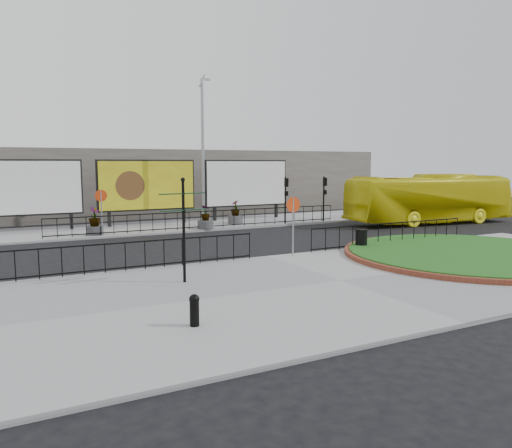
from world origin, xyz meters
TOP-DOWN VIEW (x-y plane):
  - ground at (0.00, 0.00)m, footprint 90.00×90.00m
  - pavement_near at (0.00, -5.00)m, footprint 30.00×10.00m
  - pavement_far at (0.00, 12.00)m, footprint 44.00×6.00m
  - brick_edge at (7.50, -4.00)m, footprint 10.40×10.40m
  - grass_lawn at (7.50, -4.00)m, footprint 10.00×10.00m
  - railing_near_left at (-6.00, -0.30)m, footprint 10.00×0.10m
  - railing_near_right at (6.50, -0.30)m, footprint 9.00×0.10m
  - railing_far at (1.00, 9.30)m, footprint 18.00×0.10m
  - speed_sign_far at (-5.00, 9.40)m, footprint 0.64×0.07m
  - speed_sign_near at (1.00, -0.40)m, footprint 0.64×0.07m
  - billboard_left at (-8.50, 12.97)m, footprint 6.20×0.31m
  - billboard_mid at (-1.50, 12.97)m, footprint 6.20×0.31m
  - billboard_right at (5.50, 12.97)m, footprint 6.20×0.31m
  - lamp_post at (1.51, 11.00)m, footprint 0.74×0.18m
  - signal_pole_a at (6.50, 9.34)m, footprint 0.22×0.26m
  - signal_pole_b at (9.50, 9.34)m, footprint 0.22×0.26m
  - building_backdrop at (0.00, 22.00)m, footprint 40.00×10.00m
  - fingerpost_sign at (-4.67, -2.81)m, footprint 1.60×0.42m
  - bollard at (-5.95, -7.14)m, footprint 0.25×0.25m
  - litter_bin at (4.50, -0.60)m, footprint 0.56×0.56m
  - bus at (15.49, 5.81)m, footprint 11.98×4.02m
  - planter_a at (-5.32, 9.81)m, footprint 0.90×0.90m
  - planter_b at (0.98, 9.40)m, footprint 0.95×0.95m
  - planter_c at (3.70, 11.00)m, footprint 0.95×0.95m

SIDE VIEW (x-z plane):
  - ground at x=0.00m, z-range 0.00..0.00m
  - pavement_near at x=0.00m, z-range 0.00..0.12m
  - pavement_far at x=0.00m, z-range 0.00..0.12m
  - brick_edge at x=7.50m, z-range 0.12..0.30m
  - grass_lawn at x=7.50m, z-range 0.12..0.34m
  - bollard at x=-5.95m, z-range 0.16..0.93m
  - litter_bin at x=4.50m, z-range 0.12..1.05m
  - planter_b at x=0.98m, z-range -0.09..1.33m
  - railing_near_left at x=-6.00m, z-range 0.12..1.22m
  - railing_near_right at x=6.50m, z-range 0.12..1.22m
  - railing_far at x=1.00m, z-range 0.12..1.22m
  - planter_c at x=3.70m, z-range -0.07..1.45m
  - planter_a at x=-5.32m, z-range -0.03..1.49m
  - bus at x=15.49m, z-range 0.00..3.27m
  - speed_sign_far at x=-5.00m, z-range 0.68..3.15m
  - speed_sign_near at x=1.00m, z-range 0.68..3.15m
  - signal_pole_a at x=6.50m, z-range 0.60..3.60m
  - signal_pole_b at x=9.50m, z-range 0.60..3.60m
  - fingerpost_sign at x=-4.67m, z-range 0.47..3.90m
  - building_backdrop at x=0.00m, z-range 0.00..5.00m
  - billboard_left at x=-8.50m, z-range 0.55..4.65m
  - billboard_mid at x=-1.50m, z-range 0.55..4.65m
  - billboard_right at x=5.50m, z-range 0.55..4.65m
  - lamp_post at x=1.51m, z-range 0.21..9.44m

